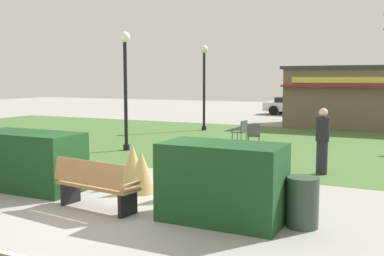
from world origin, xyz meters
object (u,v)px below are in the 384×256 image
object	(u,v)px
cafe_chair_west	(241,130)
cafe_chair_east	(254,134)
food_kiosk	(378,97)
lamppost_far	(204,77)
parked_car_west_slot	(296,105)
person_strolling	(322,141)
parked_car_center_slot	(380,108)
park_bench	(95,185)
trash_bin	(303,202)
lamppost_mid	(125,76)

from	to	relation	value
cafe_chair_west	cafe_chair_east	bearing A→B (deg)	-49.11
food_kiosk	cafe_chair_east	bearing A→B (deg)	-110.06
lamppost_far	parked_car_west_slot	xyz separation A→B (m)	(1.82, 11.16, -1.88)
person_strolling	parked_car_center_slot	world-z (taller)	person_strolling
food_kiosk	person_strolling	bearing A→B (deg)	-92.52
park_bench	person_strolling	world-z (taller)	person_strolling
trash_bin	cafe_chair_west	distance (m)	9.42
park_bench	lamppost_mid	distance (m)	7.32
parked_car_center_slot	person_strolling	bearing A→B (deg)	-91.05
lamppost_mid	parked_car_west_slot	distance (m)	18.01
lamppost_far	lamppost_mid	bearing A→B (deg)	-89.13
food_kiosk	parked_car_center_slot	distance (m)	6.29
lamppost_far	food_kiosk	distance (m)	8.90
lamppost_mid	trash_bin	xyz separation A→B (m)	(7.11, -5.42, -2.11)
cafe_chair_east	parked_car_west_slot	size ratio (longest dim) A/B	0.21
lamppost_far	cafe_chair_east	distance (m)	6.26
lamppost_mid	trash_bin	world-z (taller)	lamppost_mid
cafe_chair_east	parked_car_center_slot	world-z (taller)	parked_car_center_slot
cafe_chair_west	person_strolling	world-z (taller)	person_strolling
park_bench	food_kiosk	distance (m)	18.16
parked_car_center_slot	cafe_chair_west	bearing A→B (deg)	-105.09
lamppost_mid	park_bench	bearing A→B (deg)	-60.56
park_bench	person_strolling	distance (m)	5.99
parked_car_west_slot	trash_bin	bearing A→B (deg)	-76.95
lamppost_far	cafe_chair_west	world-z (taller)	lamppost_far
trash_bin	parked_car_west_slot	xyz separation A→B (m)	(-5.39, 23.25, 0.23)
lamppost_far	cafe_chair_east	xyz separation A→B (m)	(3.91, -4.46, -1.99)
lamppost_mid	food_kiosk	world-z (taller)	lamppost_mid
park_bench	lamppost_mid	xyz separation A→B (m)	(-3.46, 6.12, 2.04)
parked_car_west_slot	food_kiosk	bearing A→B (deg)	-48.45
trash_bin	cafe_chair_east	distance (m)	8.31
cafe_chair_east	person_strolling	xyz separation A→B (m)	(2.87, -3.29, 0.33)
lamppost_mid	lamppost_far	size ratio (longest dim) A/B	1.00
parked_car_center_slot	food_kiosk	bearing A→B (deg)	-88.04
food_kiosk	parked_car_center_slot	bearing A→B (deg)	91.96
lamppost_mid	food_kiosk	bearing A→B (deg)	58.05
trash_bin	food_kiosk	size ratio (longest dim) A/B	0.09
lamppost_far	park_bench	bearing A→B (deg)	-74.45
trash_bin	food_kiosk	bearing A→B (deg)	89.57
cafe_chair_east	cafe_chair_west	bearing A→B (deg)	130.89
cafe_chair_east	lamppost_mid	bearing A→B (deg)	-149.94
trash_bin	parked_car_west_slot	size ratio (longest dim) A/B	0.20
food_kiosk	cafe_chair_west	world-z (taller)	food_kiosk
food_kiosk	person_strolling	world-z (taller)	food_kiosk
parked_car_west_slot	parked_car_center_slot	world-z (taller)	same
lamppost_far	food_kiosk	xyz separation A→B (m)	(7.34, 4.94, -0.98)
cafe_chair_west	cafe_chair_east	xyz separation A→B (m)	(0.76, -0.88, 0.00)
person_strolling	parked_car_west_slot	world-z (taller)	person_strolling
cafe_chair_east	parked_car_west_slot	world-z (taller)	parked_car_west_slot
cafe_chair_west	person_strolling	xyz separation A→B (m)	(3.63, -4.16, 0.33)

